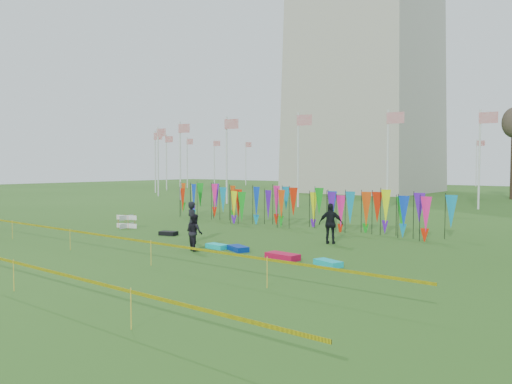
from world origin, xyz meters
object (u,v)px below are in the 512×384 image
Objects in this scene: person_left at (192,222)px; kite_bag_turquoise at (217,246)px; person_right at (331,224)px; kite_bag_blue at (238,248)px; box_kite at (127,222)px; kite_bag_black at (168,233)px; kite_bag_teal at (328,263)px; kite_bag_red at (283,256)px; person_mid at (195,232)px.

person_left is 1.93× the size of kite_bag_turquoise.
person_left is at bearing 162.37° from kite_bag_turquoise.
person_right is 1.81× the size of kite_bag_blue.
person_right is at bearing -129.71° from person_left.
kite_bag_turquoise is at bearing 28.96° from person_right.
box_kite is at bearing 167.72° from kite_bag_turquoise.
kite_bag_black is (-4.67, 1.43, 0.00)m from kite_bag_turquoise.
person_right is 2.09× the size of kite_bag_black.
person_right reaches higher than kite_bag_teal.
kite_bag_teal is (5.55, -0.26, 0.00)m from kite_bag_turquoise.
box_kite is 12.48m from kite_bag_red.
kite_bag_blue reaches higher than kite_bag_black.
kite_bag_turquoise is at bearing -17.05° from kite_bag_black.
kite_bag_black is at bearing -6.50° from box_kite.
kite_bag_blue is (3.28, -0.60, -0.82)m from person_left.
kite_bag_red is at bearing -10.01° from box_kite.
kite_bag_turquoise is (8.67, -1.89, -0.27)m from box_kite.
person_mid is (1.81, -1.62, -0.17)m from person_left.
box_kite is 8.77m from person_mid.
kite_bag_blue is at bearing 4.91° from kite_bag_turquoise.
person_right is (5.30, 3.42, -0.02)m from person_left.
kite_bag_red is (0.49, -4.40, -0.79)m from person_right.
kite_bag_blue is (1.48, 1.02, -0.66)m from person_mid.
person_mid reaches higher than kite_bag_red.
kite_bag_blue is at bearing -13.04° from kite_bag_black.
kite_bag_black reaches higher than kite_bag_teal.
box_kite is at bearing -13.15° from person_right.
kite_bag_turquoise is (0.37, 0.92, -0.67)m from person_mid.
person_left is 1.02× the size of person_right.
person_left is 1.85× the size of kite_bag_blue.
kite_bag_teal is (14.22, -2.14, -0.27)m from box_kite.
kite_bag_black is at bearing -4.84° from person_right.
person_left is 7.83m from kite_bag_teal.
person_left is 2.44m from kite_bag_turquoise.
person_mid is 1.75× the size of kite_bag_black.
kite_bag_teal is (10.22, -1.69, -0.00)m from kite_bag_black.
person_left is at bearing -10.43° from box_kite.
kite_bag_blue is 0.78× the size of kite_bag_red.
kite_bag_turquoise is (2.18, -0.69, -0.83)m from person_left.
person_left is at bearing 8.99° from person_right.
box_kite is at bearing 173.50° from kite_bag_black.
person_right is at bearing -103.19° from person_mid.
kite_bag_turquoise is (-3.12, -4.11, -0.81)m from person_right.
kite_bag_blue is (-2.02, -4.02, -0.80)m from person_right.
box_kite is 0.58× the size of kite_bag_red.
person_right is at bearing 63.33° from kite_bag_blue.
person_left is 6.31m from person_right.
box_kite is 0.85× the size of kite_bag_black.
person_left is at bearing -16.53° from kite_bag_black.
box_kite is 0.71× the size of kite_bag_teal.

